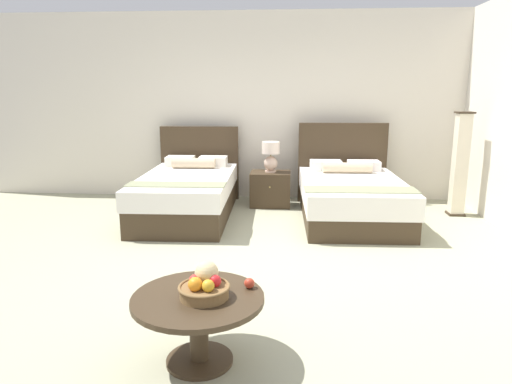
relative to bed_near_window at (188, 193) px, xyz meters
The scene contains 10 objects.
ground_plane 2.02m from the bed_near_window, 56.05° to the right, with size 9.60×9.46×0.02m, color #A6A587.
wall_back 2.03m from the bed_near_window, 48.85° to the left, with size 9.60×0.12×2.89m, color silver.
bed_near_window is the anchor object (origin of this frame).
bed_near_corner 2.23m from the bed_near_window, ahead, with size 1.38×2.13×1.22m.
nightstand 1.29m from the bed_near_window, 29.84° to the left, with size 0.60×0.48×0.51m.
table_lamp 1.37m from the bed_near_window, 30.61° to the left, with size 0.26×0.26×0.45m.
coffee_table 3.60m from the bed_near_window, 76.61° to the right, with size 0.84×0.84×0.46m.
fruit_bowl 3.62m from the bed_near_window, 75.92° to the right, with size 0.33×0.33×0.21m.
loose_apple 3.55m from the bed_near_window, 71.16° to the right, with size 0.07×0.07×0.07m.
floor_lamp_corner 3.76m from the bed_near_window, ahead, with size 0.22×0.22×1.43m.
Camera 1 is at (0.28, -4.51, 1.73)m, focal length 32.56 mm.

